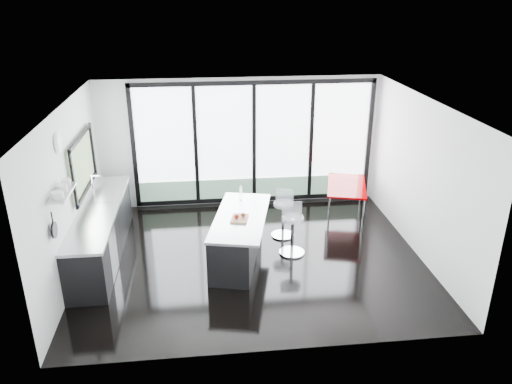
{
  "coord_description": "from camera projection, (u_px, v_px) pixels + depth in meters",
  "views": [
    {
      "loc": [
        -0.82,
        -7.81,
        4.54
      ],
      "look_at": [
        0.1,
        0.3,
        1.15
      ],
      "focal_mm": 35.0,
      "sensor_mm": 36.0,
      "label": 1
    }
  ],
  "objects": [
    {
      "name": "island",
      "position": [
        237.0,
        237.0,
        8.81
      ],
      "size": [
        1.3,
        2.2,
        1.09
      ],
      "color": "black",
      "rests_on": "floor"
    },
    {
      "name": "wall_right",
      "position": [
        422.0,
        178.0,
        8.77
      ],
      "size": [
        0.0,
        5.0,
        2.8
      ],
      "primitive_type": "cube",
      "color": "silver",
      "rests_on": "ground"
    },
    {
      "name": "counter_cabinets",
      "position": [
        101.0,
        232.0,
        8.9
      ],
      "size": [
        0.69,
        3.24,
        1.36
      ],
      "color": "black",
      "rests_on": "floor"
    },
    {
      "name": "wall_front",
      "position": [
        273.0,
        260.0,
        6.16
      ],
      "size": [
        6.0,
        0.0,
        2.8
      ],
      "primitive_type": "cube",
      "color": "silver",
      "rests_on": "ground"
    },
    {
      "name": "bar_stool_far",
      "position": [
        283.0,
        219.0,
        9.63
      ],
      "size": [
        0.56,
        0.56,
        0.71
      ],
      "primitive_type": "cylinder",
      "rotation": [
        0.0,
        0.0,
        -0.3
      ],
      "color": "silver",
      "rests_on": "floor"
    },
    {
      "name": "ceiling",
      "position": [
        252.0,
        104.0,
        7.92
      ],
      "size": [
        6.0,
        5.0,
        0.0
      ],
      "primitive_type": "cube",
      "color": "white",
      "rests_on": "wall_back"
    },
    {
      "name": "floor",
      "position": [
        252.0,
        257.0,
        8.99
      ],
      "size": [
        6.0,
        5.0,
        0.0
      ],
      "primitive_type": "cube",
      "color": "black",
      "rests_on": "ground"
    },
    {
      "name": "wall_back",
      "position": [
        253.0,
        148.0,
        10.79
      ],
      "size": [
        6.0,
        0.09,
        2.8
      ],
      "color": "silver",
      "rests_on": "ground"
    },
    {
      "name": "wall_left",
      "position": [
        74.0,
        178.0,
        8.33
      ],
      "size": [
        0.26,
        5.0,
        2.8
      ],
      "color": "silver",
      "rests_on": "ground"
    },
    {
      "name": "bar_stool_near",
      "position": [
        292.0,
        235.0,
        8.99
      ],
      "size": [
        0.49,
        0.49,
        0.74
      ],
      "primitive_type": "cylinder",
      "rotation": [
        0.0,
        0.0,
        -0.06
      ],
      "color": "silver",
      "rests_on": "floor"
    },
    {
      "name": "red_table",
      "position": [
        346.0,
        201.0,
        10.45
      ],
      "size": [
        1.1,
        1.5,
        0.72
      ],
      "primitive_type": "cube",
      "rotation": [
        0.0,
        0.0,
        -0.27
      ],
      "color": "#980003",
      "rests_on": "floor"
    }
  ]
}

